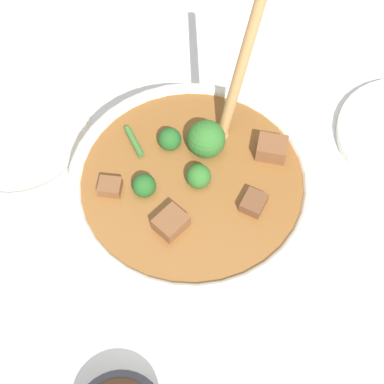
% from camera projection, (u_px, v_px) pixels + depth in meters
% --- Properties ---
extents(ground_plane, '(4.00, 4.00, 0.00)m').
position_uv_depth(ground_plane, '(192.00, 218.00, 0.64)').
color(ground_plane, silver).
extents(stew_bowl, '(0.29, 0.27, 0.25)m').
position_uv_depth(stew_bowl, '(192.00, 194.00, 0.59)').
color(stew_bowl, white).
rests_on(stew_bowl, ground_plane).
extents(empty_plate, '(0.19, 0.19, 0.02)m').
position_uv_depth(empty_plate, '(20.00, 141.00, 0.69)').
color(empty_plate, silver).
rests_on(empty_plate, ground_plane).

